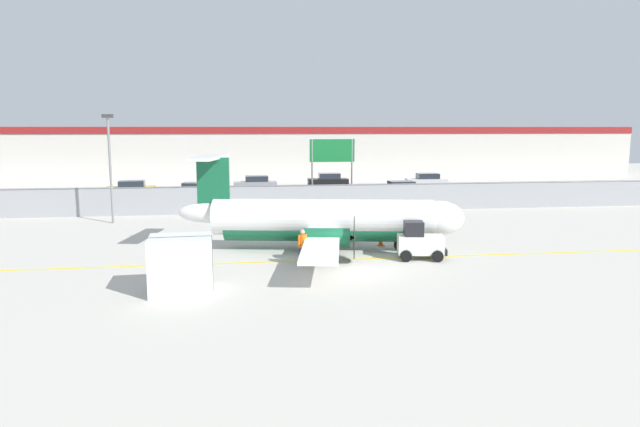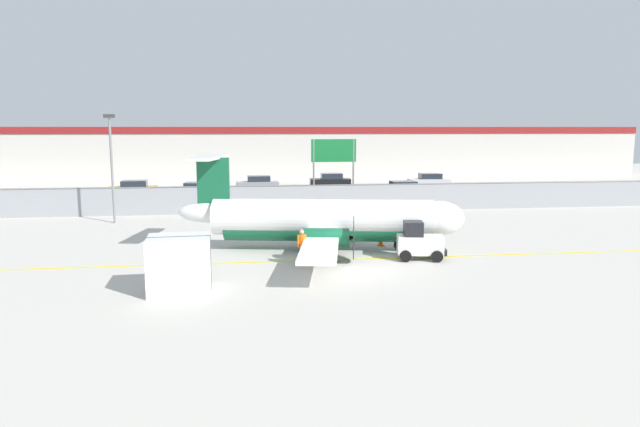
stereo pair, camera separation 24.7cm
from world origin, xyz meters
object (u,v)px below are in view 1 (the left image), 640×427
object	(u,v)px
parked_car_5	(427,181)
apron_light_pole	(110,159)
baggage_tug	(419,242)
highway_sign	(332,156)
parked_car_4	(400,190)
parked_car_0	(131,189)
parked_car_2	(255,184)
parked_car_3	(328,181)
traffic_cone_near_right	(381,240)
ground_crew_worker	(302,245)
traffic_cone_near_left	(438,241)
cargo_container	(181,264)
commuter_airplane	(328,220)
parked_car_1	(195,192)

from	to	relation	value
parked_car_5	apron_light_pole	bearing A→B (deg)	36.09
baggage_tug	highway_sign	world-z (taller)	highway_sign
baggage_tug	apron_light_pole	bearing A→B (deg)	152.91
baggage_tug	parked_car_4	world-z (taller)	baggage_tug
parked_car_0	parked_car_2	xyz separation A→B (m)	(11.25, 3.67, 0.00)
parked_car_2	parked_car_3	xyz separation A→B (m)	(7.62, 2.17, 0.00)
traffic_cone_near_right	highway_sign	world-z (taller)	highway_sign
ground_crew_worker	traffic_cone_near_left	xyz separation A→B (m)	(7.70, 3.17, -0.64)
cargo_container	parked_car_2	distance (m)	34.47
commuter_airplane	parked_car_1	xyz separation A→B (m)	(-8.46, 21.18, -0.71)
parked_car_0	parked_car_2	bearing A→B (deg)	-165.36
cargo_container	parked_car_0	bearing A→B (deg)	100.52
parked_car_4	highway_sign	size ratio (longest dim) A/B	0.76
ground_crew_worker	traffic_cone_near_right	distance (m)	6.18
baggage_tug	parked_car_1	bearing A→B (deg)	128.20
commuter_airplane	parked_car_5	distance (m)	31.74
traffic_cone_near_right	parked_car_2	world-z (taller)	parked_car_2
apron_light_pole	traffic_cone_near_left	bearing A→B (deg)	-28.84
parked_car_0	parked_car_2	world-z (taller)	same
baggage_tug	cargo_container	xyz separation A→B (m)	(-10.97, -4.16, 0.24)
commuter_airplane	parked_car_2	bearing A→B (deg)	106.58
cargo_container	traffic_cone_near_left	world-z (taller)	cargo_container
parked_car_2	parked_car_4	distance (m)	14.64
commuter_airplane	traffic_cone_near_right	world-z (taller)	commuter_airplane
ground_crew_worker	traffic_cone_near_right	world-z (taller)	ground_crew_worker
commuter_airplane	cargo_container	xyz separation A→B (m)	(-6.85, -6.84, -0.50)
parked_car_5	highway_sign	xyz separation A→B (m)	(-11.98, -12.37, 3.24)
commuter_airplane	parked_car_3	bearing A→B (deg)	91.45
traffic_cone_near_right	apron_light_pole	bearing A→B (deg)	148.84
apron_light_pole	parked_car_0	bearing A→B (deg)	95.26
traffic_cone_near_right	parked_car_5	bearing A→B (deg)	66.87
traffic_cone_near_left	apron_light_pole	distance (m)	22.16
parked_car_4	parked_car_0	bearing A→B (deg)	-8.88
ground_crew_worker	traffic_cone_near_left	size ratio (longest dim) A/B	2.66
cargo_container	traffic_cone_near_left	distance (m)	14.59
parked_car_3	parked_car_5	bearing A→B (deg)	174.18
baggage_tug	parked_car_4	xyz separation A→B (m)	(5.44, 22.67, 0.04)
cargo_container	parked_car_2	world-z (taller)	cargo_container
traffic_cone_near_right	commuter_airplane	bearing A→B (deg)	-166.11
parked_car_4	parked_car_3	bearing A→B (deg)	-62.47
cargo_container	parked_car_4	bearing A→B (deg)	55.38
ground_crew_worker	traffic_cone_near_right	xyz separation A→B (m)	(4.73, 3.93, -0.64)
highway_sign	traffic_cone_near_right	bearing A→B (deg)	-88.87
traffic_cone_near_right	parked_car_4	xyz separation A→B (m)	(6.52, 19.22, 0.58)
parked_car_2	parked_car_3	world-z (taller)	same
traffic_cone_near_right	highway_sign	size ratio (longest dim) A/B	0.12
commuter_airplane	highway_sign	world-z (taller)	highway_sign
ground_crew_worker	parked_car_5	world-z (taller)	same
traffic_cone_near_left	parked_car_2	world-z (taller)	parked_car_2
cargo_container	parked_car_5	xyz separation A→B (m)	(21.58, 34.95, -0.21)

